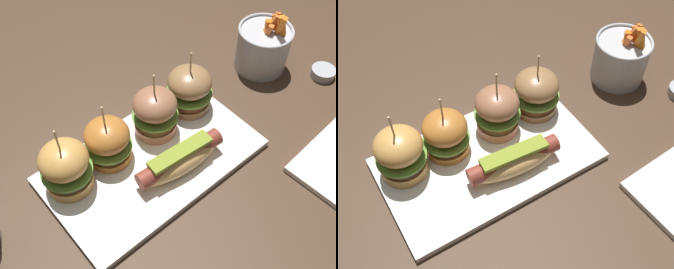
# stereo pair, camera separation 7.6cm
# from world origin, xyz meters

# --- Properties ---
(ground_plane) EXTENTS (3.00, 3.00, 0.00)m
(ground_plane) POSITION_xyz_m (0.00, 0.00, 0.00)
(ground_plane) COLOR #422D1E
(platter_main) EXTENTS (0.39, 0.22, 0.01)m
(platter_main) POSITION_xyz_m (0.00, 0.00, 0.01)
(platter_main) COLOR white
(platter_main) RESTS_ON ground
(hot_dog) EXTENTS (0.17, 0.07, 0.05)m
(hot_dog) POSITION_xyz_m (0.03, -0.05, 0.04)
(hot_dog) COLOR #E2B269
(hot_dog) RESTS_ON platter_main
(slider_far_left) EXTENTS (0.09, 0.09, 0.14)m
(slider_far_left) POSITION_xyz_m (-0.14, 0.05, 0.06)
(slider_far_left) COLOR #CD9448
(slider_far_left) RESTS_ON platter_main
(slider_center_left) EXTENTS (0.09, 0.09, 0.13)m
(slider_center_left) POSITION_xyz_m (-0.05, 0.05, 0.06)
(slider_center_left) COLOR #B76E2C
(slider_center_left) RESTS_ON platter_main
(slider_center_right) EXTENTS (0.09, 0.09, 0.14)m
(slider_center_right) POSITION_xyz_m (0.05, 0.05, 0.06)
(slider_center_right) COLOR #9B6546
(slider_center_right) RESTS_ON platter_main
(slider_far_right) EXTENTS (0.09, 0.09, 0.14)m
(slider_far_right) POSITION_xyz_m (0.14, 0.06, 0.06)
(slider_far_right) COLOR olive
(slider_far_right) RESTS_ON platter_main
(fries_bucket) EXTENTS (0.12, 0.12, 0.14)m
(fries_bucket) POSITION_xyz_m (0.35, 0.05, 0.05)
(fries_bucket) COLOR #B7BABF
(fries_bucket) RESTS_ON ground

